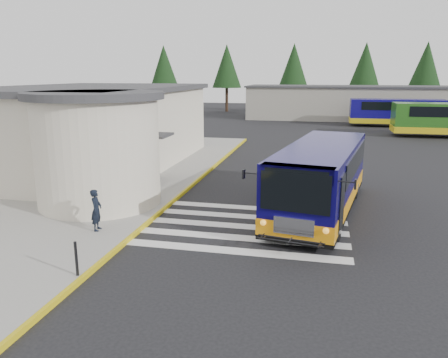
% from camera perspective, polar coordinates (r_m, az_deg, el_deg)
% --- Properties ---
extents(ground, '(140.00, 140.00, 0.00)m').
position_cam_1_polar(ground, '(17.45, 4.34, -5.44)').
color(ground, black).
rests_on(ground, ground).
extents(sidewalk, '(10.00, 34.00, 0.15)m').
position_cam_1_polar(sidewalk, '(23.93, -16.03, -0.49)').
color(sidewalk, gray).
rests_on(sidewalk, ground).
extents(curb_strip, '(0.12, 34.00, 0.16)m').
position_cam_1_polar(curb_strip, '(22.03, -4.62, -1.18)').
color(curb_strip, gold).
rests_on(curb_strip, ground).
extents(station_building, '(12.70, 18.70, 4.80)m').
position_cam_1_polar(station_building, '(26.88, -16.92, 6.36)').
color(station_building, beige).
rests_on(station_building, ground).
extents(crosswalk, '(8.00, 5.35, 0.01)m').
position_cam_1_polar(crosswalk, '(16.78, 2.25, -6.18)').
color(crosswalk, silver).
rests_on(crosswalk, ground).
extents(depot_building, '(26.40, 8.40, 4.20)m').
position_cam_1_polar(depot_building, '(58.57, 16.36, 9.56)').
color(depot_building, gray).
rests_on(depot_building, ground).
extents(tree_line, '(58.40, 4.40, 10.00)m').
position_cam_1_polar(tree_line, '(66.48, 16.46, 14.01)').
color(tree_line, black).
rests_on(tree_line, ground).
extents(transit_bus, '(4.65, 10.31, 2.83)m').
position_cam_1_polar(transit_bus, '(18.57, 12.47, -0.21)').
color(transit_bus, '#0B064C').
rests_on(transit_bus, ground).
extents(pedestrian_a, '(0.46, 0.61, 1.52)m').
position_cam_1_polar(pedestrian_a, '(16.38, -16.34, -3.90)').
color(pedestrian_a, black).
rests_on(pedestrian_a, sidewalk).
extents(pedestrian_b, '(0.86, 0.99, 1.72)m').
position_cam_1_polar(pedestrian_b, '(19.01, -14.65, -1.08)').
color(pedestrian_b, black).
rests_on(pedestrian_b, sidewalk).
extents(bollard, '(0.08, 0.08, 1.01)m').
position_cam_1_polar(bollard, '(13.04, -18.73, -9.83)').
color(bollard, black).
rests_on(bollard, sidewalk).
extents(far_bus_a, '(9.92, 2.85, 2.56)m').
position_cam_1_polar(far_bus_a, '(51.82, 21.63, 8.21)').
color(far_bus_a, '#0E0860').
rests_on(far_bus_a, ground).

